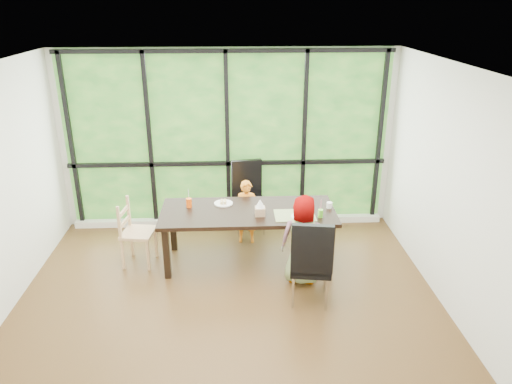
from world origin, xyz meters
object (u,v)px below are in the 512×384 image
child_toddler (247,212)px  plate_near (300,217)px  orange_cup (189,203)px  white_mug (329,205)px  chair_window_leather (249,198)px  chair_end_beech (138,233)px  child_older (304,240)px  green_cup (320,213)px  chair_interior_leather (311,260)px  dining_table (248,236)px  plate_far (223,203)px  tissue_box (260,211)px

child_toddler → plate_near: bearing=-46.9°
orange_cup → white_mug: orange_cup is taller
chair_window_leather → child_toddler: bearing=-105.8°
chair_end_beech → white_mug: 2.56m
chair_window_leather → child_older: (0.63, -1.45, 0.04)m
green_cup → child_older: bearing=-129.8°
chair_window_leather → child_older: bearing=-74.9°
chair_window_leather → chair_end_beech: (-1.50, -0.90, -0.09)m
child_toddler → green_cup: size_ratio=9.08×
chair_interior_leather → green_cup: 0.78m
green_cup → white_mug: size_ratio=1.31×
chair_interior_leather → orange_cup: size_ratio=8.93×
chair_window_leather → chair_end_beech: 1.75m
chair_end_beech → orange_cup: size_ratio=7.44×
child_toddler → plate_near: 1.08m
chair_interior_leather → orange_cup: bearing=-28.3°
dining_table → chair_window_leather: size_ratio=2.11×
white_mug → chair_window_leather: bearing=139.5°
dining_table → chair_end_beech: (-1.46, 0.02, 0.08)m
child_older → plate_far: child_older is taller
child_toddler → chair_end_beech: bearing=-155.2°
child_toddler → orange_cup: (-0.78, -0.42, 0.34)m
green_cup → orange_cup: bearing=166.6°
child_older → green_cup: size_ratio=11.11×
chair_interior_leather → chair_end_beech: (-2.15, 0.97, -0.09)m
chair_end_beech → plate_near: size_ratio=3.82×
chair_end_beech → child_toddler: child_toddler is taller
chair_interior_leather → child_older: 0.42m
child_older → orange_cup: size_ratio=9.52×
chair_interior_leather → child_toddler: size_ratio=1.15×
chair_end_beech → plate_far: chair_end_beech is taller
dining_table → chair_interior_leather: 1.19m
chair_end_beech → plate_far: bearing=-71.4°
chair_end_beech → child_toddler: bearing=-61.3°
child_older → green_cup: (0.24, 0.28, 0.23)m
child_toddler → child_older: child_older is taller
chair_window_leather → child_older: child_older is taller
chair_end_beech → child_toddler: 1.56m
white_mug → plate_far: bearing=171.9°
chair_window_leather → tissue_box: (0.10, -1.07, 0.27)m
plate_near → tissue_box: tissue_box is taller
chair_end_beech → tissue_box: bearing=-88.2°
chair_interior_leather → white_mug: 1.08m
plate_far → orange_cup: bearing=-170.2°
chair_interior_leather → chair_end_beech: bearing=-15.7°
chair_window_leather → white_mug: chair_window_leather is taller
green_cup → dining_table: bearing=164.7°
dining_table → chair_end_beech: 1.46m
chair_window_leather → orange_cup: (-0.82, -0.76, 0.27)m
orange_cup → tissue_box: (0.93, -0.31, -0.01)m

